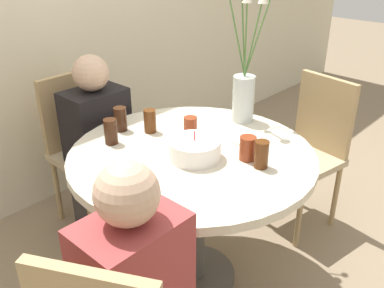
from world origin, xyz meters
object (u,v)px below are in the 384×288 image
object	(u,v)px
drink_glass_5	(150,121)
flower_vase	(244,82)
drink_glass_1	(120,119)
drink_glass_4	(248,148)
person_boy	(99,151)
side_plate	(246,138)
drink_glass_2	(190,128)
drink_glass_3	(261,154)
drink_glass_0	(111,131)
birthday_cake	(195,149)
chair_left_flank	(83,141)
chair_right_flank	(310,144)

from	to	relation	value
drink_glass_5	flower_vase	bearing A→B (deg)	-30.16
drink_glass_1	drink_glass_4	bearing A→B (deg)	-74.61
drink_glass_5	person_boy	bearing A→B (deg)	94.53
side_plate	drink_glass_2	bearing A→B (deg)	131.30
drink_glass_1	drink_glass_2	size ratio (longest dim) A/B	1.11
drink_glass_1	drink_glass_3	xyz separation A→B (m)	(0.16, -0.75, -0.00)
drink_glass_2	drink_glass_4	distance (m)	0.33
drink_glass_3	person_boy	size ratio (longest dim) A/B	0.11
side_plate	drink_glass_0	xyz separation A→B (m)	(-0.48, 0.45, 0.06)
birthday_cake	drink_glass_0	xyz separation A→B (m)	(-0.16, 0.40, 0.02)
side_plate	person_boy	bearing A→B (deg)	109.43
side_plate	drink_glass_1	world-z (taller)	drink_glass_1
birthday_cake	drink_glass_4	distance (m)	0.24
chair_left_flank	drink_glass_5	xyz separation A→B (m)	(0.04, -0.59, 0.29)
birthday_cake	drink_glass_5	bearing A→B (deg)	80.79
birthday_cake	drink_glass_0	bearing A→B (deg)	111.71
drink_glass_1	person_boy	xyz separation A→B (m)	(0.05, 0.30, -0.31)
chair_right_flank	drink_glass_3	world-z (taller)	chair_right_flank
drink_glass_2	drink_glass_3	world-z (taller)	drink_glass_3
drink_glass_4	drink_glass_3	bearing A→B (deg)	-102.74
birthday_cake	drink_glass_1	distance (m)	0.48
chair_left_flank	drink_glass_3	size ratio (longest dim) A/B	7.58
birthday_cake	person_boy	size ratio (longest dim) A/B	0.22
chair_right_flank	drink_glass_1	world-z (taller)	chair_right_flank
drink_glass_0	drink_glass_4	size ratio (longest dim) A/B	1.13
birthday_cake	drink_glass_2	xyz separation A→B (m)	(0.14, 0.15, 0.01)
drink_glass_2	drink_glass_5	world-z (taller)	drink_glass_5
chair_left_flank	person_boy	size ratio (longest dim) A/B	0.85
flower_vase	side_plate	size ratio (longest dim) A/B	4.46
side_plate	drink_glass_0	bearing A→B (deg)	136.75
flower_vase	person_boy	xyz separation A→B (m)	(-0.47, 0.68, -0.46)
chair_right_flank	person_boy	size ratio (longest dim) A/B	0.85
chair_left_flank	side_plate	xyz separation A→B (m)	(0.30, -1.00, 0.24)
drink_glass_0	person_boy	xyz separation A→B (m)	(0.18, 0.39, -0.31)
chair_left_flank	drink_glass_0	world-z (taller)	chair_left_flank
chair_left_flank	drink_glass_1	distance (m)	0.55
drink_glass_4	chair_right_flank	bearing A→B (deg)	5.34
side_plate	drink_glass_3	size ratio (longest dim) A/B	1.43
drink_glass_4	birthday_cake	bearing A→B (deg)	130.09
drink_glass_2	drink_glass_5	xyz separation A→B (m)	(-0.08, 0.20, 0.00)
chair_left_flank	drink_glass_2	distance (m)	0.85
birthday_cake	side_plate	size ratio (longest dim) A/B	1.34
drink_glass_2	drink_glass_4	bearing A→B (deg)	-87.73
drink_glass_0	person_boy	bearing A→B (deg)	64.85
chair_right_flank	drink_glass_4	bearing A→B (deg)	-74.46
drink_glass_3	drink_glass_2	bearing A→B (deg)	89.16
flower_vase	drink_glass_1	distance (m)	0.67
flower_vase	drink_glass_0	bearing A→B (deg)	155.72
chair_right_flank	drink_glass_1	xyz separation A→B (m)	(-0.95, 0.59, 0.29)
chair_right_flank	drink_glass_4	world-z (taller)	chair_right_flank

